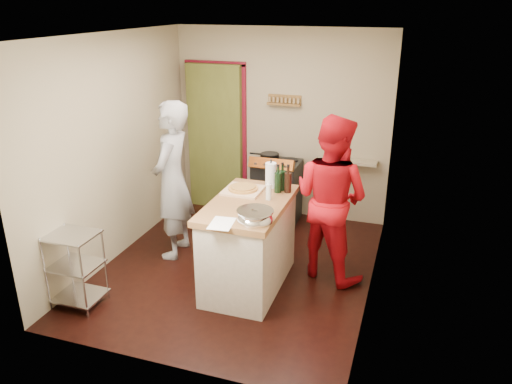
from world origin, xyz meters
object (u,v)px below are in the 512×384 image
Objects in this scene: person_stripe at (172,181)px; stove at (277,191)px; person_red at (331,198)px; wire_shelving at (75,266)px; island at (249,242)px.

stove is at bearing 139.90° from person_stripe.
person_stripe is at bearing -124.39° from stove.
person_red is (1.85, 0.11, -0.02)m from person_stripe.
stove is at bearing -27.51° from person_red.
wire_shelving is at bearing -23.90° from person_stripe.
island reaches higher than wire_shelving.
wire_shelving is at bearing 56.06° from person_red.
person_red is at bearing 34.18° from island.
wire_shelving is 0.43× the size of person_stripe.
wire_shelving is 0.57× the size of island.
island is 1.00m from person_red.
person_red reaches higher than island.
island is at bearing 58.30° from person_red.
island is (0.19, -1.72, 0.06)m from stove.
island reaches higher than stove.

